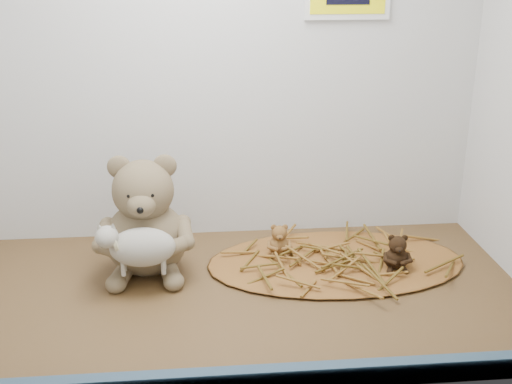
{
  "coord_description": "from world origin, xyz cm",
  "views": [
    {
      "loc": [
        -2.0,
        -108.41,
        61.2
      ],
      "look_at": [
        8.31,
        3.53,
        19.53
      ],
      "focal_mm": 45.0,
      "sensor_mm": 36.0,
      "label": 1
    }
  ],
  "objects_px": {
    "mini_teddy_brown": "(397,251)",
    "toy_lamb": "(143,247)",
    "main_teddy": "(145,215)",
    "mini_teddy_tan": "(279,238)"
  },
  "relations": [
    {
      "from": "mini_teddy_tan",
      "to": "main_teddy",
      "type": "bearing_deg",
      "value": -168.6
    },
    {
      "from": "main_teddy",
      "to": "mini_teddy_tan",
      "type": "distance_m",
      "value": 0.29
    },
    {
      "from": "mini_teddy_brown",
      "to": "toy_lamb",
      "type": "bearing_deg",
      "value": -168.47
    },
    {
      "from": "toy_lamb",
      "to": "mini_teddy_brown",
      "type": "distance_m",
      "value": 0.51
    },
    {
      "from": "mini_teddy_tan",
      "to": "toy_lamb",
      "type": "bearing_deg",
      "value": -151.78
    },
    {
      "from": "main_teddy",
      "to": "toy_lamb",
      "type": "xyz_separation_m",
      "value": [
        0.0,
        -0.09,
        -0.03
      ]
    },
    {
      "from": "main_teddy",
      "to": "mini_teddy_tan",
      "type": "relative_size",
      "value": 3.65
    },
    {
      "from": "main_teddy",
      "to": "mini_teddy_brown",
      "type": "height_order",
      "value": "main_teddy"
    },
    {
      "from": "toy_lamb",
      "to": "mini_teddy_brown",
      "type": "height_order",
      "value": "toy_lamb"
    },
    {
      "from": "toy_lamb",
      "to": "mini_teddy_tan",
      "type": "xyz_separation_m",
      "value": [
        0.28,
        0.12,
        -0.05
      ]
    }
  ]
}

